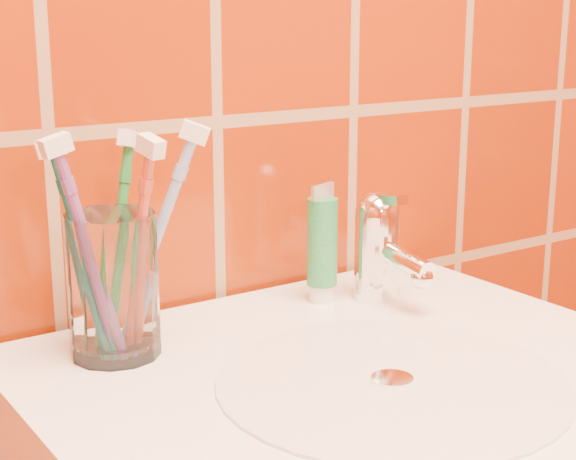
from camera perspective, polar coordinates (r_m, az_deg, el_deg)
glass_tumbler at (r=0.81m, az=-11.25°, el=-3.53°), size 0.11×0.11×0.13m
toothpaste_tube at (r=0.94m, az=2.23°, el=-1.11°), size 0.04×0.03×0.13m
faucet at (r=0.95m, az=5.93°, el=-0.82°), size 0.05×0.11×0.12m
toothbrush_0 at (r=0.83m, az=-10.96°, el=-0.79°), size 0.15×0.14×0.21m
toothbrush_1 at (r=0.80m, az=-13.06°, el=-1.46°), size 0.11×0.10×0.21m
toothbrush_2 at (r=0.81m, az=-8.58°, el=-0.72°), size 0.16×0.15×0.23m
toothbrush_3 at (r=0.79m, az=-9.68°, el=-1.32°), size 0.06×0.13×0.22m
toothbrush_4 at (r=0.78m, az=-12.65°, el=-1.51°), size 0.08×0.08×0.21m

